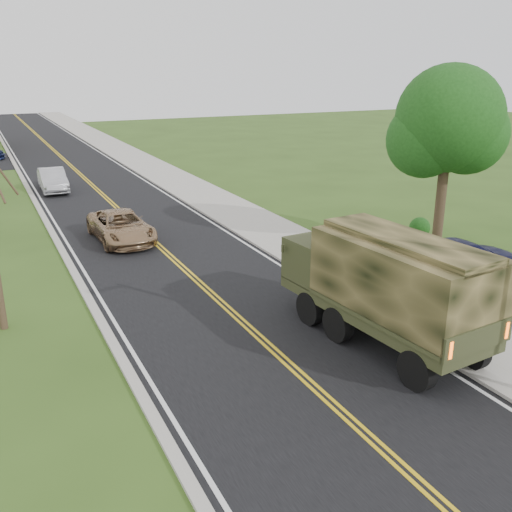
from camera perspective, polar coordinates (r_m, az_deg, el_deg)
ground at (r=13.55m, az=11.93°, el=-17.96°), size 160.00×160.00×0.00m
road at (r=49.51m, az=-17.86°, el=8.42°), size 8.00×120.00×0.01m
curb_right at (r=50.27m, az=-13.16°, el=9.03°), size 0.30×120.00×0.12m
sidewalk_right at (r=50.69m, az=-11.22°, el=9.22°), size 3.20×120.00×0.10m
curb_left at (r=49.08m, az=-22.68°, el=7.86°), size 0.30×120.00×0.10m
leafy_tree at (r=25.89m, az=18.68°, el=12.13°), size 4.83×4.50×8.10m
military_truck at (r=17.02m, az=12.89°, el=-2.43°), size 3.05×7.23×3.51m
suv_champagne at (r=27.78m, az=-13.34°, el=2.88°), size 2.50×5.15×1.41m
sedan_silver at (r=40.32m, az=-19.66°, el=7.16°), size 1.67×4.56×1.49m
pickup_navy at (r=23.47m, az=19.67°, el=-0.34°), size 5.66×2.58×1.61m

